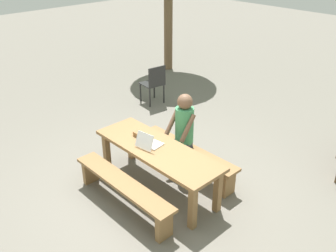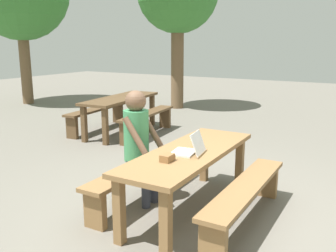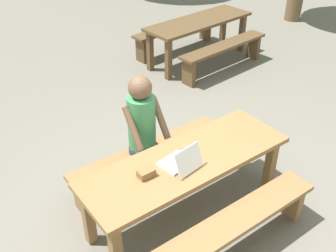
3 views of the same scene
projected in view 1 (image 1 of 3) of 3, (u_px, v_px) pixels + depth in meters
The scene contains 8 objects.
ground_plane at pixel (158, 188), 5.63m from camera, with size 30.00×30.00×0.00m, color slate.
picnic_table_front at pixel (157, 154), 5.35m from camera, with size 2.09×0.70×0.70m.
bench_near at pixel (123, 188), 5.08m from camera, with size 1.86×0.30×0.44m.
bench_far at pixel (188, 154), 5.87m from camera, with size 1.86×0.30×0.44m.
laptop at pixel (149, 143), 5.32m from camera, with size 0.34×0.36×0.24m.
small_pouch at pixel (139, 134), 5.59m from camera, with size 0.15×0.10×0.07m.
person_seated at pixel (183, 128), 5.70m from camera, with size 0.40×0.40×1.32m.
plastic_chair at pixel (154, 83), 8.20m from camera, with size 0.49×0.49×0.89m.
Camera 1 is at (3.41, -3.02, 3.44)m, focal length 39.55 mm.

